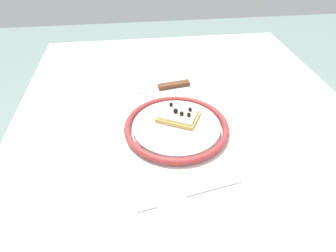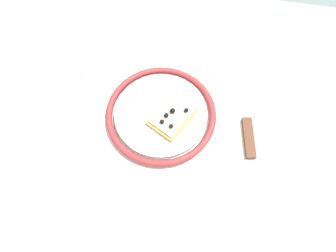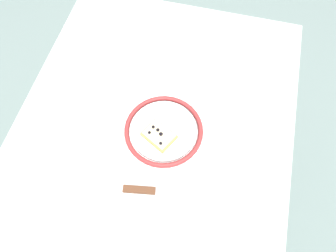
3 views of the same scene
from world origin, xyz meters
name	(u,v)px [view 2 (image 2 of 3)]	position (x,y,z in m)	size (l,w,h in m)	color
ground_plane	(165,202)	(0.00, 0.00, 0.00)	(6.00, 6.00, 0.00)	slate
dining_table	(162,147)	(0.00, 0.00, 0.67)	(1.08, 0.84, 0.77)	white
plate	(161,114)	(-0.01, 0.04, 0.78)	(0.24, 0.24, 0.02)	white
pizza_slice_near	(171,116)	(0.02, 0.03, 0.79)	(0.10, 0.11, 0.03)	tan
knife	(247,124)	(0.18, 0.05, 0.77)	(0.06, 0.24, 0.01)	silver
fork	(81,101)	(-0.19, 0.04, 0.77)	(0.05, 0.20, 0.00)	#BBBBBB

